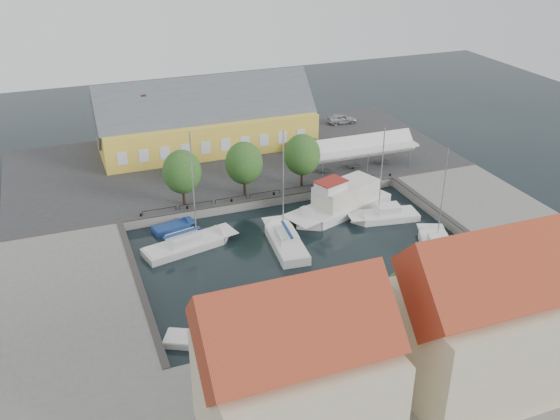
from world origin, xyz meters
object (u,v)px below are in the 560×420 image
at_px(trawler, 341,203).
at_px(east_boat_c, 438,250).
at_px(warehouse, 202,123).
at_px(center_sailboat, 285,243).
at_px(car_red, 179,172).
at_px(car_silver, 342,119).
at_px(tent_canopy, 362,147).
at_px(west_boat_a, 188,246).
at_px(launch_nw, 173,228).
at_px(launch_sw, 196,342).
at_px(east_boat_a, 385,217).

relative_size(trawler, east_boat_c, 1.23).
xyz_separation_m(warehouse, center_sailboat, (1.32, -27.26, -4.06)).
xyz_separation_m(car_red, center_sailboat, (6.58, -18.52, -1.27)).
bearing_deg(car_silver, car_red, 117.50).
bearing_deg(warehouse, tent_canopy, -39.86).
height_order(car_red, west_boat_a, west_boat_a).
relative_size(tent_canopy, car_silver, 3.26).
distance_m(center_sailboat, trawler, 9.98).
xyz_separation_m(trawler, west_boat_a, (-17.82, -1.99, -0.75)).
distance_m(car_red, launch_nw, 11.61).
distance_m(car_silver, launch_sw, 52.56).
bearing_deg(east_boat_a, car_silver, 73.39).
bearing_deg(center_sailboat, launch_sw, -135.91).
bearing_deg(car_red, center_sailboat, -96.56).
distance_m(car_red, east_boat_c, 32.16).
relative_size(car_silver, west_boat_a, 0.34).
height_order(west_boat_a, launch_sw, west_boat_a).
distance_m(car_silver, center_sailboat, 35.99).
bearing_deg(tent_canopy, warehouse, 140.14).
relative_size(car_silver, east_boat_a, 0.39).
relative_size(trawler, launch_nw, 2.87).
bearing_deg(trawler, east_boat_a, -43.92).
bearing_deg(tent_canopy, east_boat_c, -94.90).
bearing_deg(east_boat_c, east_boat_a, 99.79).
height_order(center_sailboat, launch_nw, center_sailboat).
bearing_deg(tent_canopy, launch_nw, -166.69).
height_order(car_red, east_boat_a, east_boat_a).
height_order(west_boat_a, launch_nw, west_boat_a).
bearing_deg(trawler, west_boat_a, -173.64).
xyz_separation_m(launch_sw, launch_nw, (2.25, 19.15, -0.00)).
distance_m(east_boat_c, launch_sw, 26.14).
height_order(car_red, launch_nw, car_red).
height_order(east_boat_a, east_boat_c, east_boat_c).
xyz_separation_m(car_red, trawler, (15.18, -13.50, -0.62)).
distance_m(tent_canopy, east_boat_a, 12.69).
height_order(center_sailboat, east_boat_a, center_sailboat).
relative_size(east_boat_a, west_boat_a, 0.87).
height_order(tent_canopy, east_boat_a, east_boat_a).
bearing_deg(launch_nw, launch_sw, -96.71).
bearing_deg(car_silver, launch_sw, 147.05).
bearing_deg(east_boat_a, east_boat_c, -80.21).
xyz_separation_m(tent_canopy, east_boat_a, (-3.10, -11.82, -3.42)).
bearing_deg(car_red, car_silver, -3.98).
bearing_deg(center_sailboat, warehouse, 92.78).
relative_size(car_silver, east_boat_c, 0.39).
height_order(trawler, launch_sw, trawler).
bearing_deg(west_boat_a, launch_nw, 97.47).
xyz_separation_m(west_boat_a, launch_sw, (-2.84, -14.71, -0.18)).
bearing_deg(car_silver, warehouse, 101.33).
bearing_deg(tent_canopy, east_boat_a, -104.70).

